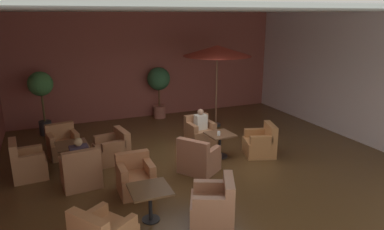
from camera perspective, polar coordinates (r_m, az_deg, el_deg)
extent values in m
cube|color=#52371C|center=(9.29, 1.08, -7.09)|extent=(9.88, 8.96, 0.02)
cube|color=#944A40|center=(12.85, -6.96, 7.96)|extent=(9.88, 0.08, 3.71)
cube|color=silver|center=(11.58, 24.04, 5.80)|extent=(0.08, 8.96, 3.71)
cube|color=silver|center=(8.54, 1.21, 16.72)|extent=(9.88, 8.96, 0.06)
cylinder|color=black|center=(9.43, 4.47, -6.63)|extent=(0.43, 0.43, 0.02)
cylinder|color=black|center=(9.32, 4.51, -4.98)|extent=(0.07, 0.07, 0.61)
cube|color=brown|center=(9.21, 4.56, -3.13)|extent=(0.71, 0.71, 0.03)
cube|color=#B67643|center=(9.59, 10.80, -5.19)|extent=(0.93, 0.93, 0.43)
cube|color=#B67643|center=(9.53, 12.62, -2.69)|extent=(0.38, 0.75, 0.43)
cube|color=#B67643|center=(9.20, 11.17, -4.01)|extent=(0.60, 0.30, 0.21)
cube|color=#B67643|center=(9.74, 10.18, -2.81)|extent=(0.60, 0.30, 0.21)
cube|color=#AA724C|center=(10.21, 1.38, -3.48)|extent=(0.79, 0.76, 0.46)
cube|color=#AA724C|center=(10.31, 0.68, -0.89)|extent=(0.74, 0.21, 0.36)
cube|color=#AA724C|center=(10.21, 2.98, -1.56)|extent=(0.18, 0.56, 0.20)
cube|color=#AA724C|center=(9.94, -0.01, -2.04)|extent=(0.18, 0.56, 0.20)
cube|color=#A3684F|center=(8.49, 1.18, -7.83)|extent=(1.08, 1.10, 0.40)
cube|color=#A3684F|center=(8.09, 0.15, -5.71)|extent=(0.61, 0.76, 0.47)
cube|color=#A3684F|center=(8.57, -0.61, -5.34)|extent=(0.56, 0.45, 0.22)
cube|color=#A3684F|center=(8.25, 3.36, -6.22)|extent=(0.56, 0.45, 0.22)
cylinder|color=black|center=(6.78, -6.68, -16.45)|extent=(0.33, 0.33, 0.02)
cylinder|color=black|center=(6.63, -6.77, -14.33)|extent=(0.07, 0.07, 0.61)
cube|color=brown|center=(6.47, -6.86, -11.88)|extent=(0.74, 0.74, 0.03)
cube|color=#B17145|center=(5.60, -16.54, -17.09)|extent=(0.58, 0.73, 0.38)
cube|color=#B17145|center=(6.05, -15.96, -15.42)|extent=(0.58, 0.45, 0.18)
cube|color=#B17145|center=(5.65, -11.41, -17.58)|extent=(0.58, 0.45, 0.18)
cube|color=#A76C4C|center=(6.60, 3.21, -15.16)|extent=(1.02, 1.02, 0.45)
cube|color=#A76C4C|center=(6.40, 6.00, -11.90)|extent=(0.48, 0.77, 0.40)
cube|color=#A76C4C|center=(6.16, 2.91, -14.07)|extent=(0.60, 0.38, 0.20)
cube|color=#A76C4C|center=(6.71, 2.84, -11.38)|extent=(0.60, 0.38, 0.20)
cube|color=#AA6943|center=(7.62, -9.04, -10.85)|extent=(0.73, 0.75, 0.44)
cube|color=#AA6943|center=(7.70, -9.68, -7.22)|extent=(0.72, 0.17, 0.38)
cube|color=#AA6943|center=(7.50, -6.92, -8.41)|extent=(0.15, 0.58, 0.22)
cube|color=#AA6943|center=(7.39, -11.28, -9.01)|extent=(0.15, 0.58, 0.22)
cylinder|color=black|center=(9.15, -18.56, -8.20)|extent=(0.36, 0.36, 0.02)
cylinder|color=black|center=(9.04, -18.73, -6.52)|extent=(0.07, 0.07, 0.61)
cube|color=brown|center=(8.92, -18.91, -4.62)|extent=(0.77, 0.77, 0.03)
cube|color=#AB6F45|center=(9.95, -20.09, -5.11)|extent=(0.85, 0.82, 0.43)
cube|color=#AB6F45|center=(10.07, -20.68, -2.39)|extent=(0.75, 0.28, 0.41)
cube|color=#AB6F45|center=(9.87, -18.50, -3.12)|extent=(0.22, 0.56, 0.22)
cube|color=#AB6F45|center=(9.76, -21.97, -3.70)|extent=(0.22, 0.56, 0.22)
cube|color=#AF754C|center=(9.00, -24.80, -7.80)|extent=(0.78, 0.80, 0.45)
cube|color=#AF754C|center=(8.84, -26.97, -5.30)|extent=(0.22, 0.75, 0.46)
cube|color=#AF754C|center=(9.16, -24.89, -5.23)|extent=(0.58, 0.20, 0.19)
cube|color=#AF754C|center=(8.61, -24.67, -6.53)|extent=(0.58, 0.20, 0.19)
cube|color=#A96F4B|center=(8.19, -17.52, -9.42)|extent=(0.85, 0.77, 0.44)
cube|color=#A96F4B|center=(7.76, -17.42, -7.17)|extent=(0.80, 0.22, 0.47)
cube|color=#A96F4B|center=(8.05, -20.11, -7.55)|extent=(0.17, 0.56, 0.21)
cube|color=#A96F4B|center=(8.15, -15.46, -6.86)|extent=(0.17, 0.56, 0.21)
cube|color=#A66C48|center=(9.30, -12.88, -5.99)|extent=(0.88, 0.90, 0.43)
cube|color=#A66C48|center=(9.25, -11.28, -3.39)|extent=(0.29, 0.81, 0.37)
cube|color=#A66C48|center=(8.89, -12.57, -4.86)|extent=(0.61, 0.24, 0.20)
cube|color=#A66C48|center=(9.47, -13.88, -3.65)|extent=(0.61, 0.24, 0.20)
cylinder|color=#2D2D2D|center=(11.91, 3.87, -1.58)|extent=(0.32, 0.32, 0.08)
cylinder|color=brown|center=(11.59, 3.99, 4.46)|extent=(0.06, 0.06, 2.64)
cone|color=#CB4335|center=(11.41, 4.10, 10.38)|extent=(2.20, 2.20, 0.34)
cylinder|color=#A95E4D|center=(12.85, -5.29, 0.54)|extent=(0.44, 0.44, 0.44)
cylinder|color=brown|center=(12.71, -5.36, 2.91)|extent=(0.06, 0.06, 0.65)
sphere|color=#30603B|center=(12.58, -5.43, 5.89)|extent=(0.81, 0.81, 0.81)
cylinder|color=#312F31|center=(11.91, -22.65, -1.92)|extent=(0.37, 0.37, 0.44)
cylinder|color=brown|center=(11.74, -22.99, 1.10)|extent=(0.06, 0.06, 0.86)
sphere|color=#3F7A3E|center=(11.59, -23.39, 4.67)|extent=(0.74, 0.74, 0.74)
cube|color=#3D2F41|center=(8.01, -17.80, -6.40)|extent=(0.40, 0.25, 0.49)
sphere|color=#A58058|center=(7.89, -18.00, -4.20)|extent=(0.19, 0.19, 0.19)
cube|color=silver|center=(10.07, 1.40, -1.12)|extent=(0.35, 0.27, 0.43)
sphere|color=#A5795F|center=(9.99, 1.41, 0.49)|extent=(0.18, 0.18, 0.18)
cylinder|color=white|center=(9.05, 4.36, -2.99)|extent=(0.08, 0.08, 0.11)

